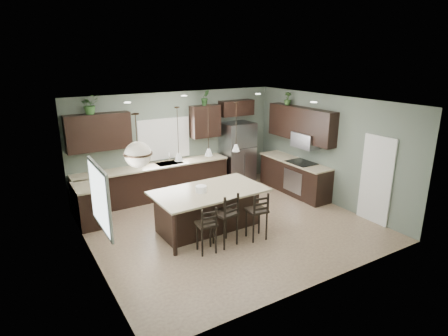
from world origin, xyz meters
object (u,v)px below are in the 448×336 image
bar_stool_center (225,219)px  plant_back_left (90,104)px  refrigerator (237,153)px  kitchen_island (209,210)px  serving_dish (201,189)px  bar_stool_left (206,229)px  bar_stool_right (257,215)px

bar_stool_center → plant_back_left: 4.25m
refrigerator → plant_back_left: (-4.07, 0.16, 1.71)m
kitchen_island → bar_stool_center: bearing=-96.6°
serving_dish → bar_stool_left: 1.04m
bar_stool_right → plant_back_left: bearing=132.5°
plant_back_left → bar_stool_right: bearing=-54.3°
bar_stool_left → bar_stool_right: bar_stool_right is taller
serving_dish → bar_stool_center: (0.13, -0.78, -0.42)m
bar_stool_left → bar_stool_right: 1.18m
serving_dish → bar_stool_right: (0.83, -0.89, -0.46)m
kitchen_island → bar_stool_right: size_ratio=2.30×
bar_stool_left → plant_back_left: plant_back_left is taller
serving_dish → bar_stool_center: bearing=-80.4°
plant_back_left → bar_stool_left: bearing=-69.3°
serving_dish → bar_stool_right: size_ratio=0.23×
bar_stool_left → bar_stool_center: size_ratio=0.86×
refrigerator → plant_back_left: 4.42m
serving_dish → bar_stool_left: serving_dish is taller
kitchen_island → bar_stool_right: (0.63, -0.90, 0.07)m
refrigerator → kitchen_island: 3.28m
kitchen_island → bar_stool_left: (-0.54, -0.85, 0.03)m
kitchen_island → bar_stool_left: bar_stool_left is taller
refrigerator → bar_stool_center: bearing=-126.8°
bar_stool_right → bar_stool_left: bearing=-175.5°
bar_stool_center → plant_back_left: plant_back_left is taller
kitchen_island → serving_dish: serving_dish is taller
bar_stool_center → refrigerator: bearing=44.1°
bar_stool_left → bar_stool_center: bearing=15.2°
refrigerator → serving_dish: (-2.46, -2.34, 0.07)m
kitchen_island → bar_stool_center: size_ratio=2.13×
bar_stool_center → plant_back_left: bearing=108.9°
bar_stool_left → bar_stool_right: size_ratio=0.93×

